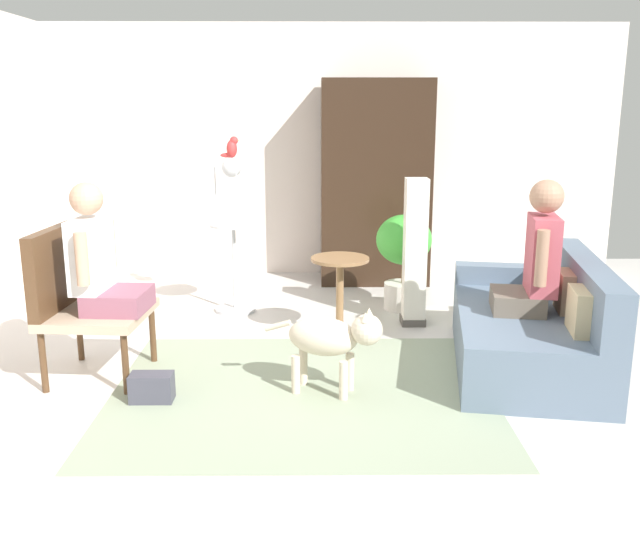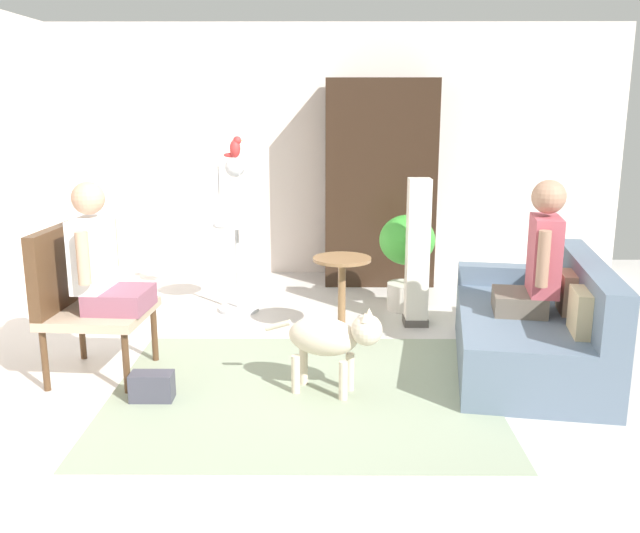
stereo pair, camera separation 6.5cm
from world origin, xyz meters
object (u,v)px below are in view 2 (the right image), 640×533
person_on_couch (537,258)px  handbag (151,387)px  armchair (77,293)px  parrot (235,147)px  bird_cage_stand (236,231)px  dog (331,338)px  potted_plant (406,251)px  person_on_armchair (100,260)px  armoire_cabinet (379,183)px  column_lamp (417,254)px  couch (536,330)px  round_end_table (341,291)px

person_on_couch → handbag: bearing=-167.6°
armchair → parrot: size_ratio=5.67×
bird_cage_stand → parrot: bearing=0.0°
bird_cage_stand → handbag: (-0.31, -1.91, -0.63)m
armchair → parrot: (0.89, 1.49, 0.87)m
dog → potted_plant: (0.69, 1.86, 0.16)m
person_on_armchair → armoire_cabinet: bearing=51.7°
column_lamp → armoire_cabinet: (-0.21, 1.46, 0.42)m
bird_cage_stand → potted_plant: bearing=2.3°
person_on_couch → column_lamp: bearing=125.1°
couch → dog: (-1.43, -0.46, 0.10)m
couch → dog: couch is taller
parrot → handbag: size_ratio=0.68×
person_on_couch → round_end_table: size_ratio=1.40×
handbag → person_on_couch: bearing=12.4°
armchair → dog: armchair is taller
armoire_cabinet → handbag: 3.53m
couch → parrot: parrot is taller
person_on_couch → person_on_armchair: (-2.92, -0.14, 0.02)m
person_on_armchair → dog: 1.61m
dog → armoire_cabinet: armoire_cabinet is taller
person_on_couch → dog: person_on_couch is taller
potted_plant → round_end_table: bearing=-127.1°
person_on_couch → bird_cage_stand: bird_cage_stand is taller
round_end_table → handbag: 1.72m
person_on_armchair → potted_plant: 2.72m
couch → armoire_cabinet: bearing=110.9°
armchair → handbag: armchair is taller
person_on_armchair → column_lamp: bearing=26.4°
round_end_table → potted_plant: potted_plant is taller
armchair → potted_plant: armchair is taller
armchair → armoire_cabinet: (2.21, 2.56, 0.45)m
round_end_table → armchair: bearing=-156.9°
round_end_table → potted_plant: size_ratio=0.76×
couch → dog: bearing=-162.4°
column_lamp → round_end_table: bearing=-151.4°
potted_plant → parrot: bearing=-177.7°
dog → parrot: bearing=114.2°
person_on_armchair → column_lamp: 2.51m
person_on_couch → handbag: 2.68m
armchair → bird_cage_stand: (0.88, 1.49, 0.14)m
round_end_table → potted_plant: 1.00m
potted_plant → column_lamp: (0.03, -0.44, 0.07)m
parrot → bird_cage_stand: bearing=180.0°
armchair → parrot: bearing=59.2°
person_on_couch → couch: bearing=25.6°
armchair → column_lamp: bearing=24.5°
person_on_couch → armoire_cabinet: size_ratio=0.45×
armoire_cabinet → parrot: bearing=-140.8°
parrot → armoire_cabinet: armoire_cabinet is taller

